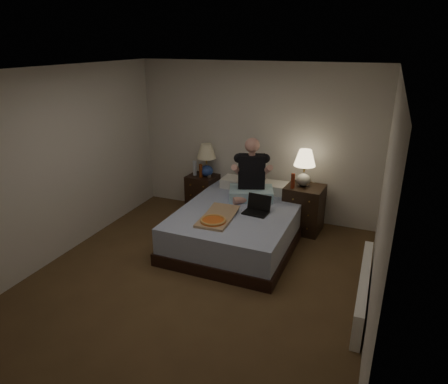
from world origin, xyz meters
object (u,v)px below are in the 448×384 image
at_px(nightstand_right, 304,209).
at_px(laptop, 256,206).
at_px(radiator, 363,289).
at_px(beer_bottle_left, 201,171).
at_px(water_bottle, 195,168).
at_px(pizza_box, 213,221).
at_px(lamp_right, 304,168).
at_px(lamp_left, 207,160).
at_px(soda_can, 209,174).
at_px(nightstand_left, 203,192).
at_px(beer_bottle_right, 293,181).
at_px(person, 252,169).
at_px(bed, 239,225).

bearing_deg(nightstand_right, laptop, -117.78).
bearing_deg(radiator, beer_bottle_left, 148.46).
height_order(water_bottle, pizza_box, water_bottle).
bearing_deg(lamp_right, pizza_box, -123.13).
relative_size(laptop, pizza_box, 0.45).
xyz_separation_m(nightstand_right, water_bottle, (-1.92, 0.15, 0.38)).
xyz_separation_m(lamp_right, radiator, (1.05, -1.66, -0.80)).
bearing_deg(beer_bottle_left, water_bottle, 154.49).
height_order(beer_bottle_left, laptop, beer_bottle_left).
distance_m(lamp_left, soda_can, 0.24).
bearing_deg(beer_bottle_left, pizza_box, -59.26).
relative_size(nightstand_left, nightstand_right, 0.86).
bearing_deg(lamp_right, water_bottle, 176.37).
bearing_deg(beer_bottle_left, nightstand_right, -2.53).
bearing_deg(radiator, nightstand_left, 147.25).
bearing_deg(laptop, lamp_right, 66.42).
distance_m(water_bottle, pizza_box, 1.79).
xyz_separation_m(nightstand_right, beer_bottle_right, (-0.17, -0.14, 0.48)).
relative_size(lamp_right, person, 0.60).
bearing_deg(beer_bottle_right, nightstand_right, 39.86).
distance_m(lamp_right, beer_bottle_right, 0.27).
relative_size(soda_can, beer_bottle_left, 0.43).
relative_size(nightstand_left, soda_can, 6.22).
distance_m(lamp_left, person, 1.06).
distance_m(lamp_left, laptop, 1.57).
distance_m(beer_bottle_left, laptop, 1.54).
bearing_deg(nightstand_left, radiator, -27.91).
relative_size(nightstand_right, lamp_right, 1.29).
xyz_separation_m(beer_bottle_right, radiator, (1.17, -1.49, -0.64)).
xyz_separation_m(water_bottle, radiator, (2.92, -1.78, -0.55)).
height_order(soda_can, pizza_box, soda_can).
xyz_separation_m(beer_bottle_right, pizza_box, (-0.77, -1.20, -0.27)).
xyz_separation_m(person, pizza_box, (-0.17, -1.04, -0.43)).
bearing_deg(lamp_left, nightstand_left, 180.00).
bearing_deg(lamp_left, soda_can, -26.00).
height_order(lamp_right, water_bottle, lamp_right).
relative_size(bed, beer_bottle_right, 9.19).
bearing_deg(laptop, nightstand_right, 63.48).
xyz_separation_m(water_bottle, pizza_box, (0.99, -1.49, -0.18)).
bearing_deg(laptop, person, 120.98).
height_order(lamp_left, radiator, lamp_left).
bearing_deg(radiator, nightstand_right, 121.67).
relative_size(water_bottle, soda_can, 2.50).
distance_m(nightstand_right, person, 1.03).
relative_size(soda_can, radiator, 0.06).
xyz_separation_m(laptop, radiator, (1.52, -0.82, -0.45)).
xyz_separation_m(nightstand_right, radiator, (1.00, -1.63, -0.16)).
height_order(nightstand_left, nightstand_right, nightstand_right).
distance_m(soda_can, laptop, 1.49).
bearing_deg(lamp_right, beer_bottle_right, -126.87).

